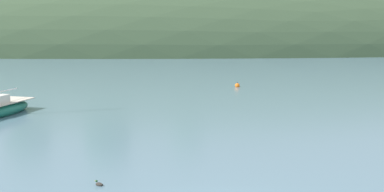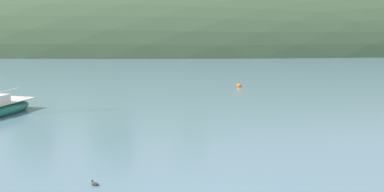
# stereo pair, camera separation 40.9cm
# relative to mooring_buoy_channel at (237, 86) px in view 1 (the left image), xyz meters

# --- Properties ---
(far_shoreline_hill) EXTENTS (150.00, 36.00, 33.48)m
(far_shoreline_hill) POSITION_rel_mooring_buoy_channel_xyz_m (-4.81, 51.44, 0.00)
(far_shoreline_hill) COLOR #384C33
(far_shoreline_hill) RESTS_ON ground
(mooring_buoy_channel) EXTENTS (0.44, 0.44, 0.54)m
(mooring_buoy_channel) POSITION_rel_mooring_buoy_channel_xyz_m (0.00, 0.00, 0.00)
(mooring_buoy_channel) COLOR orange
(mooring_buoy_channel) RESTS_ON ground
(duck_lone_left) EXTENTS (0.38, 0.35, 0.24)m
(duck_lone_left) POSITION_rel_mooring_buoy_channel_xyz_m (-8.99, -30.56, -0.07)
(duck_lone_left) COLOR #2D2823
(duck_lone_left) RESTS_ON ground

